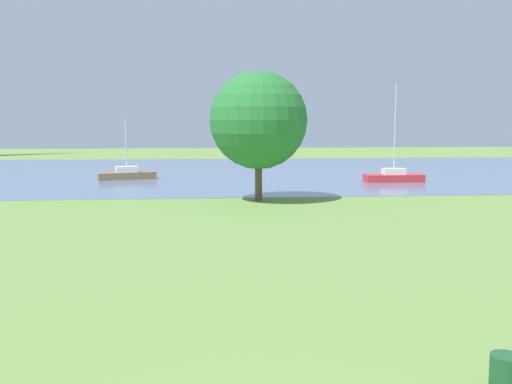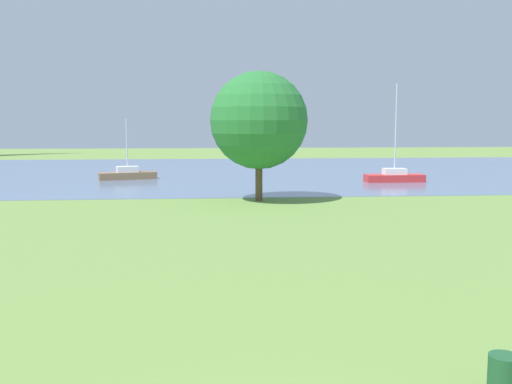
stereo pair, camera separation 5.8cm
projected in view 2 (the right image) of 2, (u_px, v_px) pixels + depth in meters
ground_plane at (227, 219)px, 29.57m from camera, size 160.00×160.00×0.00m
litter_bin at (504, 377)px, 10.34m from camera, size 0.56×0.56×0.80m
water_surface at (217, 172)px, 57.27m from camera, size 140.00×40.00×0.02m
sailboat_brown at (128, 174)px, 49.75m from camera, size 5.03×2.71×5.15m
sailboat_red at (394, 176)px, 47.55m from camera, size 4.83×1.59×7.93m
tree_west_far at (259, 120)px, 35.75m from camera, size 6.02×6.02×8.00m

